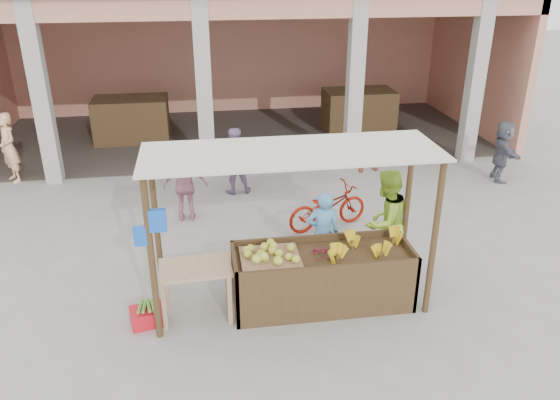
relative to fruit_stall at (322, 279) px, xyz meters
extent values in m
plane|color=gray|center=(-0.50, 0.00, -0.40)|extent=(60.00, 60.00, 0.00)
cube|color=tan|center=(-0.50, 11.40, 1.60)|extent=(14.00, 0.20, 4.00)
cube|color=tan|center=(6.40, 8.50, 1.60)|extent=(0.20, 6.00, 4.00)
cube|color=tan|center=(-0.50, 5.65, 3.35)|extent=(14.00, 0.30, 0.50)
cube|color=#ABA59C|center=(-5.00, 5.65, 1.60)|extent=(0.35, 0.35, 4.00)
cube|color=#ABA59C|center=(-1.50, 5.65, 1.60)|extent=(0.35, 0.35, 4.00)
cube|color=#ABA59C|center=(2.00, 5.65, 1.60)|extent=(0.35, 0.35, 4.00)
cube|color=#ABA59C|center=(5.00, 5.65, 1.60)|extent=(0.35, 0.35, 4.00)
cube|color=#4E371F|center=(-3.50, 8.50, 0.20)|extent=(2.00, 1.20, 1.20)
cube|color=#4E371F|center=(3.00, 8.50, 0.20)|extent=(2.00, 1.20, 1.20)
cube|color=#4E371F|center=(0.00, 0.00, 0.00)|extent=(2.60, 0.95, 0.80)
cylinder|color=#4E371F|center=(-2.35, -0.45, 0.78)|extent=(0.09, 0.09, 2.35)
cylinder|color=#4E371F|center=(1.45, -0.45, 0.78)|extent=(0.09, 0.09, 2.35)
cylinder|color=#4E371F|center=(-2.35, 0.60, 0.78)|extent=(0.09, 0.09, 2.35)
cylinder|color=#4E371F|center=(1.45, 0.60, 0.78)|extent=(0.09, 0.09, 2.35)
cube|color=beige|center=(-0.45, 0.08, 1.97)|extent=(4.00, 1.35, 0.03)
cube|color=blue|center=(-2.23, -0.45, 1.35)|extent=(0.22, 0.08, 0.30)
cube|color=blue|center=(-2.45, -0.45, 1.15)|extent=(0.18, 0.07, 0.26)
cube|color=#92694B|center=(-0.77, -0.02, 0.43)|extent=(0.84, 0.73, 0.06)
ellipsoid|color=yellow|center=(-0.77, -0.02, 0.54)|extent=(0.71, 0.63, 0.16)
ellipsoid|color=maroon|center=(-0.02, -0.03, 0.47)|extent=(0.42, 0.34, 0.13)
cube|color=tan|center=(-1.82, -0.04, 0.38)|extent=(1.03, 0.72, 0.04)
cube|color=tan|center=(-2.27, -0.32, -0.02)|extent=(0.06, 0.06, 0.76)
cube|color=tan|center=(-1.38, -0.32, -0.02)|extent=(0.06, 0.06, 0.76)
cube|color=tan|center=(-2.27, 0.24, -0.02)|extent=(0.06, 0.06, 0.76)
cube|color=tan|center=(-1.38, 0.24, -0.02)|extent=(0.06, 0.06, 0.76)
cube|color=red|center=(-2.53, -0.14, -0.28)|extent=(0.53, 0.43, 0.25)
ellipsoid|color=maroon|center=(2.11, 5.12, -0.07)|extent=(0.48, 0.48, 0.65)
ellipsoid|color=maroon|center=(2.49, 5.17, -0.07)|extent=(0.48, 0.48, 0.65)
ellipsoid|color=maroon|center=(2.31, 5.44, -0.07)|extent=(0.48, 0.48, 0.65)
imported|color=#569FDD|center=(0.18, 0.79, 0.37)|extent=(0.64, 0.51, 1.55)
imported|color=#9EC933|center=(1.18, 0.77, 0.52)|extent=(1.02, 0.92, 1.85)
imported|color=maroon|center=(0.65, 2.41, 0.04)|extent=(1.05, 1.79, 0.89)
imported|color=#C07A8F|center=(-1.98, 3.15, 0.37)|extent=(0.91, 0.50, 1.53)
imported|color=#545560|center=(5.11, 4.18, 0.34)|extent=(0.84, 1.46, 1.48)
imported|color=#FAB384|center=(-5.93, 5.80, 0.43)|extent=(0.75, 0.78, 1.66)
imported|color=gray|center=(-0.97, 4.38, 0.40)|extent=(0.82, 0.52, 1.59)
camera|label=1|loc=(-1.63, -6.67, 4.33)|focal=35.00mm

